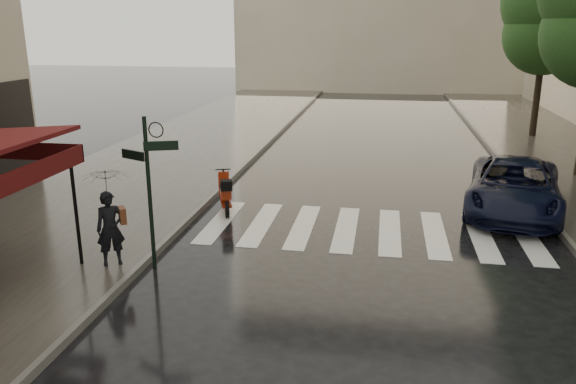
% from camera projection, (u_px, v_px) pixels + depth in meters
% --- Properties ---
extents(ground, '(120.00, 120.00, 0.00)m').
position_uv_depth(ground, '(152.00, 357.00, 8.33)').
color(ground, black).
rests_on(ground, ground).
extents(sidewalk_near, '(6.00, 60.00, 0.12)m').
position_uv_depth(sidewalk_near, '(166.00, 160.00, 20.39)').
color(sidewalk_near, '#38332D').
rests_on(sidewalk_near, ground).
extents(curb_near, '(0.12, 60.00, 0.16)m').
position_uv_depth(curb_near, '(248.00, 163.00, 19.89)').
color(curb_near, '#595651').
rests_on(curb_near, ground).
extents(curb_far, '(0.12, 60.00, 0.16)m').
position_uv_depth(curb_far, '(511.00, 173.00, 18.44)').
color(curb_far, '#595651').
rests_on(curb_far, ground).
extents(crosswalk, '(7.85, 3.20, 0.01)m').
position_uv_depth(crosswalk, '(368.00, 230.00, 13.52)').
color(crosswalk, silver).
rests_on(crosswalk, ground).
extents(signpost, '(1.17, 0.29, 3.10)m').
position_uv_depth(signpost, '(149.00, 182.00, 10.84)').
color(signpost, black).
rests_on(signpost, ground).
extents(tree_far, '(3.80, 3.80, 8.16)m').
position_uv_depth(tree_far, '(548.00, 8.00, 23.17)').
color(tree_far, black).
rests_on(tree_far, sidewalk_far).
extents(pedestrian_with_umbrella, '(1.25, 1.25, 2.37)m').
position_uv_depth(pedestrian_with_umbrella, '(107.00, 189.00, 10.86)').
color(pedestrian_with_umbrella, black).
rests_on(pedestrian_with_umbrella, sidewalk_near).
extents(scooter, '(0.74, 1.49, 1.02)m').
position_uv_depth(scooter, '(225.00, 194.00, 14.77)').
color(scooter, black).
rests_on(scooter, ground).
extents(parked_car, '(3.21, 5.25, 1.36)m').
position_uv_depth(parked_car, '(514.00, 187.00, 14.69)').
color(parked_car, black).
rests_on(parked_car, ground).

